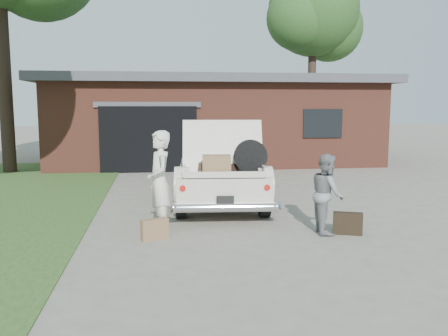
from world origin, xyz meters
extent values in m
plane|color=gray|center=(0.00, 0.00, 0.00)|extent=(90.00, 90.00, 0.00)
cube|color=brown|center=(1.00, 11.50, 1.50)|extent=(12.00, 7.00, 3.00)
cube|color=#4C4C51|center=(1.00, 11.50, 3.15)|extent=(12.80, 7.80, 0.30)
cube|color=black|center=(-1.50, 8.05, 1.10)|extent=(3.20, 0.30, 2.20)
cube|color=#4C4C51|center=(-1.50, 7.98, 2.25)|extent=(3.50, 0.12, 0.18)
cube|color=black|center=(4.50, 7.98, 1.60)|extent=(1.40, 0.08, 1.00)
cylinder|color=#38281E|center=(-6.14, 8.68, 3.15)|extent=(0.44, 0.44, 6.30)
cylinder|color=#38281E|center=(7.23, 17.52, 2.91)|extent=(0.44, 0.44, 5.81)
sphere|color=#325824|center=(7.23, 17.52, 7.26)|extent=(4.89, 4.89, 4.89)
sphere|color=#325824|center=(8.33, 18.01, 6.43)|extent=(3.66, 3.66, 3.66)
sphere|color=#325824|center=(6.25, 16.91, 6.75)|extent=(3.42, 3.42, 3.42)
cube|color=beige|center=(0.21, 2.91, 0.59)|extent=(2.20, 4.88, 0.62)
cube|color=#AAAA96|center=(0.24, 3.20, 1.14)|extent=(1.72, 2.02, 0.49)
cube|color=black|center=(0.31, 4.09, 1.12)|extent=(1.47, 0.20, 0.42)
cube|color=black|center=(0.16, 2.30, 1.12)|extent=(1.47, 0.20, 0.42)
cylinder|color=black|center=(-0.75, 1.38, 0.31)|extent=(0.26, 0.64, 0.63)
cylinder|color=black|center=(0.91, 1.24, 0.31)|extent=(0.26, 0.64, 0.63)
cylinder|color=black|center=(-0.48, 4.59, 0.31)|extent=(0.26, 0.64, 0.63)
cylinder|color=black|center=(1.18, 4.45, 0.31)|extent=(0.26, 0.64, 0.63)
cylinder|color=silver|center=(0.01, 0.50, 0.38)|extent=(1.95, 0.33, 0.17)
cylinder|color=#A5140F|center=(-0.76, 0.64, 0.74)|extent=(0.12, 0.10, 0.11)
cylinder|color=#A5140F|center=(0.79, 0.50, 0.74)|extent=(0.12, 0.10, 0.11)
cube|color=black|center=(0.01, 0.49, 0.52)|extent=(0.32, 0.05, 0.16)
cube|color=black|center=(0.06, 1.12, 0.92)|extent=(1.55, 1.16, 0.04)
cube|color=beige|center=(-0.69, 1.18, 1.01)|extent=(0.14, 1.04, 0.17)
cube|color=beige|center=(0.82, 1.05, 1.01)|extent=(0.14, 1.04, 0.17)
cube|color=beige|center=(0.02, 0.60, 0.98)|extent=(1.52, 0.19, 0.11)
cube|color=beige|center=(0.09, 1.42, 1.44)|extent=(1.63, 0.60, 1.02)
cube|color=#4A2E1F|center=(-0.12, 1.16, 1.03)|extent=(0.63, 0.43, 0.19)
cube|color=#8D6847|center=(-0.10, 0.89, 1.12)|extent=(0.56, 0.39, 0.37)
cube|color=black|center=(0.11, 1.30, 1.02)|extent=(0.54, 0.38, 0.16)
cylinder|color=black|center=(0.58, 1.03, 1.26)|extent=(0.66, 0.21, 0.65)
imported|color=silver|center=(-1.18, 0.29, 0.91)|extent=(0.55, 0.73, 1.81)
imported|color=gray|center=(1.74, -0.07, 0.71)|extent=(0.59, 0.73, 1.41)
cube|color=#8C6747|center=(-1.28, -0.10, 0.18)|extent=(0.48, 0.31, 0.36)
cube|color=black|center=(2.07, -0.24, 0.19)|extent=(0.53, 0.32, 0.39)
camera|label=1|loc=(-1.19, -7.93, 2.26)|focal=38.00mm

